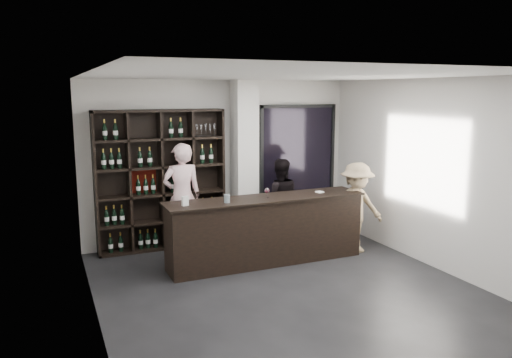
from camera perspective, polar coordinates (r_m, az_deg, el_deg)
name	(u,v)px	position (r m, az deg, el deg)	size (l,w,h in m)	color
floor	(289,291)	(7.04, 3.74, -12.62)	(5.00, 5.50, 0.01)	black
wine_shelf	(161,180)	(8.67, -10.79, -0.14)	(2.20, 0.35, 2.40)	black
structural_column	(245,162)	(8.98, -1.32, 2.00)	(0.40, 0.40, 2.90)	silver
glass_panel	(298,159)	(9.69, 4.79, 2.26)	(1.60, 0.08, 2.10)	black
tasting_counter	(266,230)	(7.93, 1.18, -5.86)	(3.23, 0.67, 1.06)	black
taster_pink	(182,196)	(8.64, -8.46, -1.99)	(0.67, 0.44, 1.84)	#FFCED2
taster_black	(280,199)	(9.14, 2.73, -2.34)	(0.73, 0.57, 1.50)	black
customer	(356,208)	(8.55, 11.39, -3.26)	(0.99, 0.57, 1.53)	tan
wine_glass	(267,192)	(7.74, 1.28, -1.52)	(0.08, 0.08, 0.18)	white
spit_cup	(227,199)	(7.44, -3.34, -2.25)	(0.09, 0.09, 0.12)	silver
napkin_stack	(320,192)	(8.24, 7.28, -1.48)	(0.11, 0.11, 0.02)	white
card_stand	(185,201)	(7.30, -8.10, -2.50)	(0.09, 0.05, 0.14)	white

